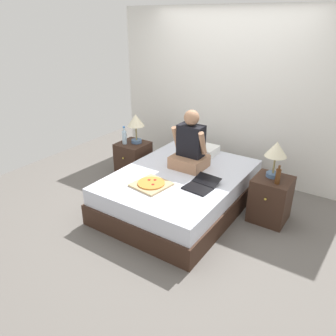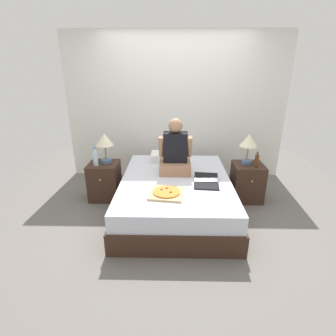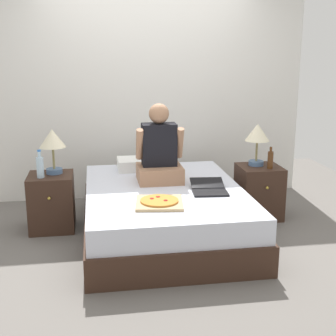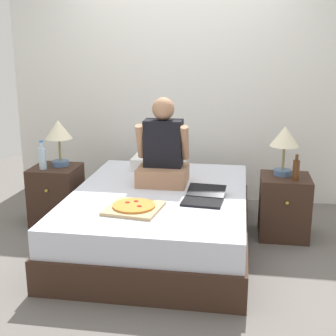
% 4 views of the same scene
% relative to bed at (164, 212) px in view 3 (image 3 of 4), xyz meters
% --- Properties ---
extents(ground_plane, '(5.83, 5.83, 0.00)m').
position_rel_bed_xyz_m(ground_plane, '(0.00, 0.00, -0.24)').
color(ground_plane, '#66605B').
extents(wall_back, '(3.83, 0.12, 2.50)m').
position_rel_bed_xyz_m(wall_back, '(0.00, 1.39, 1.01)').
color(wall_back, silver).
rests_on(wall_back, ground).
extents(bed, '(1.52, 2.07, 0.49)m').
position_rel_bed_xyz_m(bed, '(0.00, 0.00, 0.00)').
color(bed, '#382319').
rests_on(bed, ground).
extents(nightstand_left, '(0.44, 0.47, 0.57)m').
position_rel_bed_xyz_m(nightstand_left, '(-1.09, 0.36, 0.04)').
color(nightstand_left, '#382319').
rests_on(nightstand_left, ground).
extents(lamp_on_left_nightstand, '(0.26, 0.26, 0.45)m').
position_rel_bed_xyz_m(lamp_on_left_nightstand, '(-1.05, 0.41, 0.65)').
color(lamp_on_left_nightstand, '#4C6B93').
rests_on(lamp_on_left_nightstand, nightstand_left).
extents(water_bottle, '(0.07, 0.07, 0.28)m').
position_rel_bed_xyz_m(water_bottle, '(-1.17, 0.27, 0.44)').
color(water_bottle, silver).
rests_on(water_bottle, nightstand_left).
extents(nightstand_right, '(0.44, 0.47, 0.57)m').
position_rel_bed_xyz_m(nightstand_right, '(1.09, 0.36, 0.04)').
color(nightstand_right, '#382319').
rests_on(nightstand_right, ground).
extents(lamp_on_right_nightstand, '(0.26, 0.26, 0.45)m').
position_rel_bed_xyz_m(lamp_on_right_nightstand, '(1.06, 0.41, 0.65)').
color(lamp_on_right_nightstand, '#4C6B93').
rests_on(lamp_on_right_nightstand, nightstand_right).
extents(beer_bottle, '(0.06, 0.06, 0.23)m').
position_rel_bed_xyz_m(beer_bottle, '(1.16, 0.26, 0.42)').
color(beer_bottle, '#512D14').
rests_on(beer_bottle, nightstand_right).
extents(pillow, '(0.52, 0.34, 0.12)m').
position_rel_bed_xyz_m(pillow, '(-0.14, 0.75, 0.31)').
color(pillow, white).
rests_on(pillow, bed).
extents(person_seated, '(0.47, 0.40, 0.78)m').
position_rel_bed_xyz_m(person_seated, '(-0.01, 0.25, 0.54)').
color(person_seated, '#A37556').
rests_on(person_seated, bed).
extents(laptop, '(0.35, 0.44, 0.07)m').
position_rel_bed_xyz_m(laptop, '(0.40, -0.19, 0.27)').
color(laptop, black).
rests_on(laptop, bed).
extents(pizza_box, '(0.45, 0.45, 0.05)m').
position_rel_bed_xyz_m(pizza_box, '(-0.11, -0.48, 0.27)').
color(pizza_box, tan).
rests_on(pizza_box, bed).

